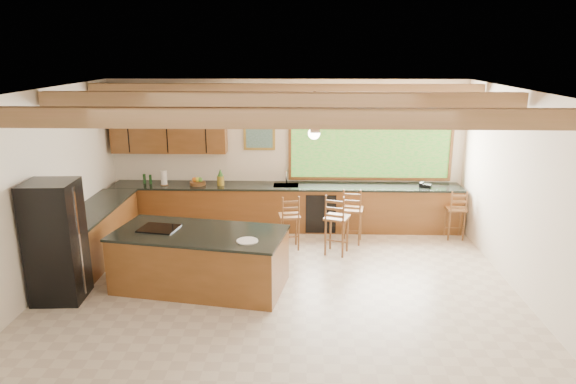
{
  "coord_description": "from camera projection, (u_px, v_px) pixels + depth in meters",
  "views": [
    {
      "loc": [
        0.34,
        -7.08,
        3.57
      ],
      "look_at": [
        0.1,
        0.8,
        1.37
      ],
      "focal_mm": 32.0,
      "sensor_mm": 36.0,
      "label": 1
    }
  ],
  "objects": [
    {
      "name": "ground",
      "position": [
        280.0,
        293.0,
        7.78
      ],
      "size": [
        7.2,
        7.2,
        0.0
      ],
      "primitive_type": "plane",
      "color": "beige",
      "rests_on": "ground"
    },
    {
      "name": "room_shell",
      "position": [
        270.0,
        141.0,
        7.82
      ],
      "size": [
        7.27,
        6.54,
        3.02
      ],
      "color": "silver",
      "rests_on": "ground"
    },
    {
      "name": "counter_run",
      "position": [
        244.0,
        212.0,
        10.11
      ],
      "size": [
        7.12,
        3.1,
        1.26
      ],
      "color": "brown",
      "rests_on": "ground"
    },
    {
      "name": "island",
      "position": [
        200.0,
        259.0,
        7.88
      ],
      "size": [
        2.75,
        1.64,
        0.92
      ],
      "rotation": [
        0.0,
        0.0,
        -0.17
      ],
      "color": "brown",
      "rests_on": "ground"
    },
    {
      "name": "refrigerator",
      "position": [
        56.0,
        242.0,
        7.39
      ],
      "size": [
        0.73,
        0.71,
        1.78
      ],
      "rotation": [
        0.0,
        0.0,
        0.06
      ],
      "color": "black",
      "rests_on": "ground"
    },
    {
      "name": "bar_stool_a",
      "position": [
        289.0,
        217.0,
        9.33
      ],
      "size": [
        0.43,
        0.43,
        1.04
      ],
      "rotation": [
        0.0,
        0.0,
        0.17
      ],
      "color": "brown",
      "rests_on": "ground"
    },
    {
      "name": "bar_stool_b",
      "position": [
        353.0,
        211.0,
        9.6
      ],
      "size": [
        0.45,
        0.45,
        1.09
      ],
      "rotation": [
        0.0,
        0.0,
        -0.18
      ],
      "color": "brown",
      "rests_on": "ground"
    },
    {
      "name": "bar_stool_c",
      "position": [
        337.0,
        219.0,
        9.06
      ],
      "size": [
        0.51,
        0.51,
        1.13
      ],
      "rotation": [
        0.0,
        0.0,
        -0.33
      ],
      "color": "brown",
      "rests_on": "ground"
    },
    {
      "name": "bar_stool_d",
      "position": [
        456.0,
        210.0,
        9.84
      ],
      "size": [
        0.36,
        0.36,
        0.99
      ],
      "rotation": [
        0.0,
        0.0,
        0.01
      ],
      "color": "brown",
      "rests_on": "ground"
    }
  ]
}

